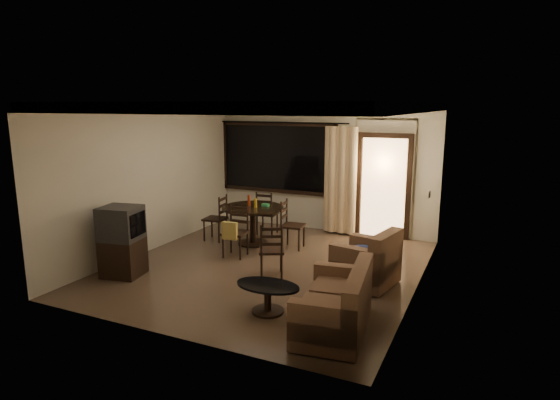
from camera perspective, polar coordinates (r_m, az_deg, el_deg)
The scene contains 12 objects.
ground at distance 8.23m, azimuth -1.42°, elevation -8.10°, with size 5.50×5.50×0.00m, color #7F6651.
room_shell at distance 9.22m, azimuth 6.77°, elevation 5.63°, with size 5.50×6.70×5.50m.
dining_table at distance 9.38m, azimuth -3.32°, elevation -1.79°, with size 1.23×1.23×0.99m.
dining_chair_west at distance 9.81m, azimuth -7.83°, elevation -3.24°, with size 0.46×0.46×0.95m.
dining_chair_east at distance 9.18m, azimuth 1.53°, elevation -4.16°, with size 0.46×0.46×0.95m.
dining_chair_south at distance 8.70m, azimuth -5.49°, elevation -4.95°, with size 0.46×0.51×0.95m.
dining_chair_north at distance 10.17m, azimuth -1.60°, elevation -2.61°, with size 0.46×0.46×0.95m.
tv_cabinet at distance 8.08m, azimuth -18.68°, elevation -4.78°, with size 0.70×0.65×1.16m.
sofa at distance 5.99m, azimuth 7.10°, elevation -12.72°, with size 0.98×1.57×0.79m.
armchair at distance 7.46m, azimuth 10.77°, elevation -7.53°, with size 1.00×1.00×0.86m.
coffee_table at distance 6.44m, azimuth -1.51°, elevation -11.35°, with size 0.90×0.54×0.40m.
side_chair at distance 7.72m, azimuth -1.05°, elevation -7.33°, with size 0.54×0.54×0.91m.
Camera 1 is at (3.44, -6.95, 2.77)m, focal length 30.00 mm.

